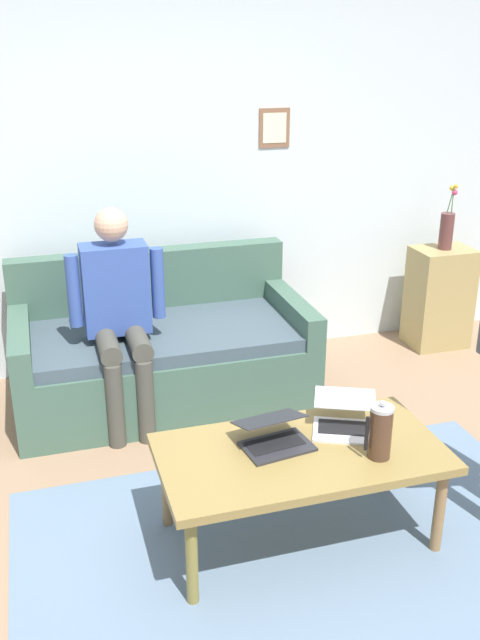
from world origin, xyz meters
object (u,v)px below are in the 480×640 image
at_px(laptop_left, 344,419).
at_px(french_press, 380,432).
at_px(coffee_table, 301,459).
at_px(laptop_center, 274,437).
at_px(flower_vase, 447,229).
at_px(person_seated, 118,307).
at_px(couch, 162,353).
at_px(side_shelf, 439,297).

xyz_separation_m(laptop_left, french_press, (-0.04, 0.27, 0.08)).
distance_m(coffee_table, laptop_center, 0.15).
distance_m(coffee_table, flower_vase, 2.57).
bearing_deg(flower_vase, french_press, 52.43).
relative_size(laptop_center, flower_vase, 0.72).
distance_m(laptop_center, flower_vase, 2.57).
height_order(coffee_table, laptop_left, laptop_left).
relative_size(laptop_left, person_seated, 0.32).
xyz_separation_m(couch, flower_vase, (-2.12, -0.24, 0.59)).
bearing_deg(coffee_table, flower_vase, -135.01).
xyz_separation_m(couch, laptop_center, (-0.23, 1.47, 0.20)).
bearing_deg(couch, flower_vase, -173.46).
distance_m(coffee_table, french_press, 0.37).
distance_m(laptop_left, flower_vase, 2.29).
height_order(couch, person_seated, person_seated).
bearing_deg(side_shelf, flower_vase, 175.75).
bearing_deg(flower_vase, side_shelf, -4.25).
bearing_deg(french_press, couch, -69.38).
relative_size(coffee_table, person_seated, 0.98).
bearing_deg(side_shelf, person_seated, 11.11).
distance_m(coffee_table, person_seated, 1.48).
distance_m(french_press, side_shelf, 2.44).
bearing_deg(side_shelf, coffee_table, 45.02).
bearing_deg(laptop_left, side_shelf, -132.49).
relative_size(laptop_center, french_press, 1.23).
distance_m(laptop_center, person_seated, 1.36).
height_order(coffee_table, french_press, french_press).
relative_size(couch, flower_vase, 3.83).
bearing_deg(french_press, laptop_center, -28.76).
height_order(couch, coffee_table, couch).
xyz_separation_m(couch, person_seated, (0.28, 0.23, 0.42)).
bearing_deg(french_press, flower_vase, -127.57).
distance_m(couch, laptop_left, 1.55).
bearing_deg(laptop_left, couch, -67.31).
distance_m(couch, coffee_table, 1.58).
bearing_deg(person_seated, laptop_center, 112.30).
bearing_deg(laptop_left, laptop_center, 7.15).
xyz_separation_m(couch, laptop_left, (-0.59, 1.42, 0.21)).
bearing_deg(laptop_left, coffee_table, 24.99).
xyz_separation_m(laptop_center, side_shelf, (-1.89, -1.71, -0.13)).
bearing_deg(laptop_center, couch, -80.99).
xyz_separation_m(coffee_table, flower_vase, (-1.78, -1.78, 0.47)).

